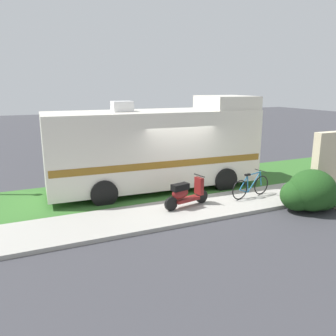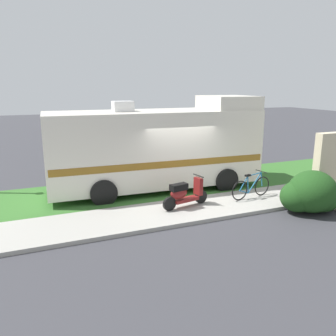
{
  "view_description": "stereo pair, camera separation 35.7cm",
  "coord_description": "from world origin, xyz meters",
  "px_view_note": "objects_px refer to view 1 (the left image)",
  "views": [
    {
      "loc": [
        -5.12,
        -10.15,
        3.88
      ],
      "look_at": [
        -0.46,
        0.3,
        1.1
      ],
      "focal_mm": 36.36,
      "sensor_mm": 36.0,
      "label": 1
    },
    {
      "loc": [
        -4.79,
        -10.29,
        3.88
      ],
      "look_at": [
        -0.46,
        0.3,
        1.1
      ],
      "focal_mm": 36.36,
      "sensor_mm": 36.0,
      "label": 2
    }
  ],
  "objects_px": {
    "scooter": "(185,193)",
    "bicycle": "(251,186)",
    "pickup_truck_near": "(153,143)",
    "bottle_spare": "(320,179)",
    "bottle_green": "(301,183)",
    "motorhome_rv": "(157,147)"
  },
  "relations": [
    {
      "from": "motorhome_rv",
      "to": "bicycle",
      "type": "distance_m",
      "value": 3.68
    },
    {
      "from": "pickup_truck_near",
      "to": "bottle_spare",
      "type": "bearing_deg",
      "value": -55.94
    },
    {
      "from": "pickup_truck_near",
      "to": "bottle_spare",
      "type": "xyz_separation_m",
      "value": [
        4.5,
        -6.66,
        -0.77
      ]
    },
    {
      "from": "bicycle",
      "to": "bottle_green",
      "type": "distance_m",
      "value": 2.64
    },
    {
      "from": "motorhome_rv",
      "to": "scooter",
      "type": "distance_m",
      "value": 2.67
    },
    {
      "from": "motorhome_rv",
      "to": "bicycle",
      "type": "height_order",
      "value": "motorhome_rv"
    },
    {
      "from": "bottle_spare",
      "to": "motorhome_rv",
      "type": "bearing_deg",
      "value": 161.41
    },
    {
      "from": "bottle_green",
      "to": "bicycle",
      "type": "bearing_deg",
      "value": -173.81
    },
    {
      "from": "bottle_spare",
      "to": "bottle_green",
      "type": "bearing_deg",
      "value": -174.31
    },
    {
      "from": "bottle_green",
      "to": "pickup_truck_near",
      "type": "bearing_deg",
      "value": 116.85
    },
    {
      "from": "scooter",
      "to": "pickup_truck_near",
      "type": "xyz_separation_m",
      "value": [
        1.71,
        7.03,
        0.42
      ]
    },
    {
      "from": "motorhome_rv",
      "to": "bottle_green",
      "type": "bearing_deg",
      "value": -23.2
    },
    {
      "from": "pickup_truck_near",
      "to": "bottle_green",
      "type": "xyz_separation_m",
      "value": [
        3.43,
        -6.77,
        -0.76
      ]
    },
    {
      "from": "scooter",
      "to": "bicycle",
      "type": "distance_m",
      "value": 2.52
    },
    {
      "from": "pickup_truck_near",
      "to": "motorhome_rv",
      "type": "bearing_deg",
      "value": -109.93
    },
    {
      "from": "pickup_truck_near",
      "to": "bottle_spare",
      "type": "height_order",
      "value": "pickup_truck_near"
    },
    {
      "from": "motorhome_rv",
      "to": "scooter",
      "type": "height_order",
      "value": "motorhome_rv"
    },
    {
      "from": "motorhome_rv",
      "to": "bicycle",
      "type": "relative_size",
      "value": 4.62
    },
    {
      "from": "scooter",
      "to": "bicycle",
      "type": "bearing_deg",
      "value": -0.55
    },
    {
      "from": "pickup_truck_near",
      "to": "bicycle",
      "type": "bearing_deg",
      "value": -83.44
    },
    {
      "from": "bicycle",
      "to": "bottle_green",
      "type": "xyz_separation_m",
      "value": [
        2.61,
        0.28,
        -0.26
      ]
    },
    {
      "from": "scooter",
      "to": "pickup_truck_near",
      "type": "bearing_deg",
      "value": 76.34
    }
  ]
}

